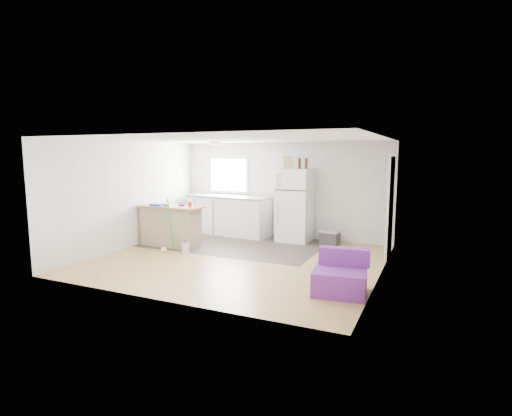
# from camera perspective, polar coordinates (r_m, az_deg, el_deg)

# --- Properties ---
(room) EXTENTS (5.51, 5.01, 2.41)m
(room) POSITION_cam_1_polar(r_m,az_deg,el_deg) (7.91, -2.59, 1.08)
(room) COLOR #AE8749
(room) RESTS_ON ground
(vinyl_zone) EXTENTS (4.05, 2.50, 0.00)m
(vinyl_zone) POSITION_cam_1_polar(r_m,az_deg,el_deg) (9.54, -3.01, -5.06)
(vinyl_zone) COLOR #362D28
(vinyl_zone) RESTS_ON floor
(window) EXTENTS (1.18, 0.06, 0.98)m
(window) POSITION_cam_1_polar(r_m,az_deg,el_deg) (10.80, -3.93, 4.74)
(window) COLOR white
(window) RESTS_ON back_wall
(interior_door) EXTENTS (0.11, 0.92, 2.10)m
(interior_door) POSITION_cam_1_polar(r_m,az_deg,el_deg) (8.66, 18.61, 0.05)
(interior_door) COLOR white
(interior_door) RESTS_ON right_wall
(ceiling_fixture) EXTENTS (0.30, 0.30, 0.07)m
(ceiling_fixture) POSITION_cam_1_polar(r_m,az_deg,el_deg) (9.49, -5.83, 9.19)
(ceiling_fixture) COLOR white
(ceiling_fixture) RESTS_ON ceiling
(kitchen_cabinets) EXTENTS (2.35, 0.92, 1.32)m
(kitchen_cabinets) POSITION_cam_1_polar(r_m,az_deg,el_deg) (10.52, -3.94, -0.98)
(kitchen_cabinets) COLOR white
(kitchen_cabinets) RESTS_ON floor
(peninsula) EXTENTS (1.53, 0.59, 0.94)m
(peninsula) POSITION_cam_1_polar(r_m,az_deg,el_deg) (9.41, -12.08, -2.46)
(peninsula) COLOR tan
(peninsula) RESTS_ON floor
(refrigerator) EXTENTS (0.80, 0.76, 1.76)m
(refrigerator) POSITION_cam_1_polar(r_m,az_deg,el_deg) (9.71, 5.58, 0.42)
(refrigerator) COLOR white
(refrigerator) RESTS_ON floor
(cooler) EXTENTS (0.50, 0.38, 0.35)m
(cooler) POSITION_cam_1_polar(r_m,az_deg,el_deg) (9.53, 10.49, -4.12)
(cooler) COLOR #313133
(cooler) RESTS_ON floor
(purple_seat) EXTENTS (0.88, 0.84, 0.65)m
(purple_seat) POSITION_cam_1_polar(r_m,az_deg,el_deg) (6.35, 11.98, -9.66)
(purple_seat) COLOR purple
(purple_seat) RESTS_ON floor
(cleaner_jug) EXTENTS (0.14, 0.10, 0.28)m
(cleaner_jug) POSITION_cam_1_polar(r_m,az_deg,el_deg) (8.69, -10.04, -5.64)
(cleaner_jug) COLOR silver
(cleaner_jug) RESTS_ON floor
(mop) EXTENTS (0.24, 0.33, 1.20)m
(mop) POSITION_cam_1_polar(r_m,az_deg,el_deg) (8.87, -12.75, -4.71)
(mop) COLOR green
(mop) RESTS_ON floor
(red_cup) EXTENTS (0.09, 0.09, 0.12)m
(red_cup) POSITION_cam_1_polar(r_m,az_deg,el_deg) (9.03, -9.42, 0.53)
(red_cup) COLOR red
(red_cup) RESTS_ON peninsula
(blue_tray) EXTENTS (0.30, 0.22, 0.04)m
(blue_tray) POSITION_cam_1_polar(r_m,az_deg,el_deg) (9.44, -13.86, 0.47)
(blue_tray) COLOR #122CAF
(blue_tray) RESTS_ON peninsula
(tool_a) EXTENTS (0.14, 0.07, 0.03)m
(tool_a) POSITION_cam_1_polar(r_m,az_deg,el_deg) (9.24, -10.55, 0.38)
(tool_a) COLOR black
(tool_a) RESTS_ON peninsula
(tool_b) EXTENTS (0.11, 0.07, 0.03)m
(tool_b) POSITION_cam_1_polar(r_m,az_deg,el_deg) (9.24, -12.74, 0.31)
(tool_b) COLOR black
(tool_b) RESTS_ON peninsula
(cardboard_box) EXTENTS (0.22, 0.15, 0.30)m
(cardboard_box) POSITION_cam_1_polar(r_m,az_deg,el_deg) (9.64, 4.57, 6.53)
(cardboard_box) COLOR tan
(cardboard_box) RESTS_ON refrigerator
(bottle_left) EXTENTS (0.08, 0.08, 0.25)m
(bottle_left) POSITION_cam_1_polar(r_m,az_deg,el_deg) (9.50, 6.22, 6.34)
(bottle_left) COLOR #3B190A
(bottle_left) RESTS_ON refrigerator
(bottle_right) EXTENTS (0.07, 0.07, 0.25)m
(bottle_right) POSITION_cam_1_polar(r_m,az_deg,el_deg) (9.49, 7.19, 6.33)
(bottle_right) COLOR #3B190A
(bottle_right) RESTS_ON refrigerator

